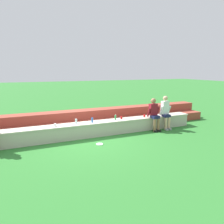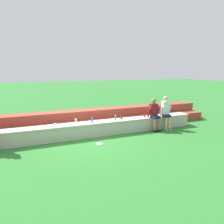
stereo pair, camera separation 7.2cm
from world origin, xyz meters
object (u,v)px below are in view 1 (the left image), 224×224
person_left_of_center (154,113)px  plastic_cup_left_end (121,118)px  water_bottle_mid_left (115,117)px  plastic_cup_right_end (55,125)px  water_bottle_near_left (76,122)px  frisbee (100,144)px  person_center (166,111)px  water_bottle_center_gap (92,120)px  plastic_cup_middle (144,116)px

person_left_of_center → plastic_cup_left_end: person_left_of_center is taller
person_left_of_center → plastic_cup_left_end: 1.45m
water_bottle_mid_left → plastic_cup_right_end: bearing=-178.3°
water_bottle_near_left → frisbee: size_ratio=0.92×
person_center → frisbee: size_ratio=6.10×
water_bottle_mid_left → frisbee: bearing=-135.6°
water_bottle_center_gap → plastic_cup_middle: 2.39m
water_bottle_near_left → water_bottle_mid_left: bearing=3.3°
water_bottle_mid_left → plastic_cup_left_end: (0.28, 0.01, -0.04)m
person_left_of_center → plastic_cup_right_end: size_ratio=13.53×
water_bottle_mid_left → plastic_cup_middle: (1.37, -0.03, -0.04)m
water_bottle_mid_left → plastic_cup_middle: 1.37m
frisbee → plastic_cup_left_end: bearing=38.1°
plastic_cup_middle → plastic_cup_right_end: (-3.80, -0.04, -0.01)m
person_left_of_center → frisbee: size_ratio=5.79×
water_bottle_near_left → water_bottle_center_gap: bearing=2.4°
person_left_of_center → water_bottle_near_left: 3.36m
person_left_of_center → water_bottle_near_left: size_ratio=6.29×
person_center → water_bottle_near_left: (-3.94, 0.23, -0.13)m
water_bottle_near_left → plastic_cup_middle: water_bottle_near_left is taller
water_bottle_near_left → plastic_cup_left_end: 1.95m
person_left_of_center → person_center: person_center is taller
plastic_cup_right_end → water_bottle_mid_left: bearing=1.7°
water_bottle_center_gap → plastic_cup_left_end: size_ratio=1.83×
water_bottle_center_gap → plastic_cup_left_end: 1.31m
plastic_cup_left_end → plastic_cup_right_end: (-2.72, -0.09, -0.00)m
water_bottle_center_gap → plastic_cup_left_end: (1.30, 0.08, -0.04)m
water_bottle_near_left → plastic_cup_middle: bearing=1.2°
person_left_of_center → water_bottle_center_gap: size_ratio=6.80×
person_center → plastic_cup_middle: 0.97m
person_center → plastic_cup_left_end: size_ratio=13.13×
plastic_cup_middle → water_bottle_mid_left: bearing=178.6°
person_center → water_bottle_mid_left: size_ratio=6.92×
person_center → plastic_cup_right_end: bearing=177.0°
plastic_cup_middle → plastic_cup_left_end: plastic_cup_middle is taller
plastic_cup_middle → person_center: bearing=-17.5°
person_left_of_center → water_bottle_mid_left: person_left_of_center is taller
person_center → person_left_of_center: bearing=178.9°
plastic_cup_left_end → water_bottle_center_gap: bearing=-176.4°
person_left_of_center → water_bottle_center_gap: 2.72m
plastic_cup_right_end → plastic_cup_left_end: bearing=1.8°
water_bottle_mid_left → frisbee: (-1.07, -1.04, -0.65)m
water_bottle_center_gap → frisbee: 1.17m
person_left_of_center → plastic_cup_left_end: bearing=167.1°
plastic_cup_right_end → water_bottle_near_left: bearing=-1.7°
person_left_of_center → frisbee: (-2.75, -0.74, -0.75)m
person_center → water_bottle_mid_left: (-2.28, 0.32, -0.13)m
water_bottle_near_left → plastic_cup_left_end: size_ratio=1.98×
person_center → plastic_cup_right_end: (-4.71, 0.25, -0.18)m
water_bottle_center_gap → water_bottle_mid_left: size_ratio=0.96×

